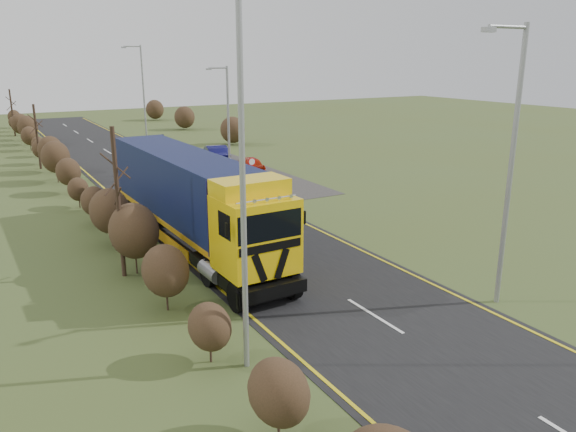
% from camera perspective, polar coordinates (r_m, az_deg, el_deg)
% --- Properties ---
extents(ground, '(160.00, 160.00, 0.00)m').
position_cam_1_polar(ground, '(22.75, 2.46, -6.29)').
color(ground, '#434F22').
rests_on(ground, ground).
extents(road, '(8.00, 120.00, 0.02)m').
position_cam_1_polar(road, '(31.19, -7.39, -0.20)').
color(road, black).
rests_on(road, ground).
extents(layby, '(6.00, 18.00, 0.02)m').
position_cam_1_polar(layby, '(42.63, -4.54, 4.25)').
color(layby, '#2C2A27').
rests_on(layby, ground).
extents(lane_markings, '(7.52, 116.00, 0.01)m').
position_cam_1_polar(lane_markings, '(30.91, -7.18, -0.30)').
color(lane_markings, gold).
rests_on(lane_markings, road).
extents(hedgerow, '(2.24, 102.04, 6.05)m').
position_cam_1_polar(hedgerow, '(27.11, -17.52, 0.26)').
color(hedgerow, '#322416').
rests_on(hedgerow, ground).
extents(lorry, '(3.08, 15.89, 4.41)m').
position_cam_1_polar(lorry, '(25.86, -9.77, 2.06)').
color(lorry, black).
rests_on(lorry, ground).
extents(car_red_hatchback, '(2.05, 4.13, 1.35)m').
position_cam_1_polar(car_red_hatchback, '(42.68, -4.03, 5.18)').
color(car_red_hatchback, '#AB1E08').
rests_on(car_red_hatchback, ground).
extents(car_blue_sedan, '(2.55, 4.93, 1.55)m').
position_cam_1_polar(car_blue_sedan, '(47.08, -7.39, 6.22)').
color(car_blue_sedan, '#0B0B3E').
rests_on(car_blue_sedan, ground).
extents(streetlight_near, '(2.04, 0.19, 9.64)m').
position_cam_1_polar(streetlight_near, '(20.41, 21.59, 5.60)').
color(streetlight_near, gray).
rests_on(streetlight_near, ground).
extents(streetlight_mid, '(1.70, 0.18, 7.93)m').
position_cam_1_polar(streetlight_mid, '(42.51, -6.20, 10.08)').
color(streetlight_mid, gray).
rests_on(streetlight_mid, ground).
extents(streetlight_far, '(2.07, 0.20, 9.75)m').
position_cam_1_polar(streetlight_far, '(62.70, -14.61, 12.49)').
color(streetlight_far, gray).
rests_on(streetlight_far, ground).
extents(left_pole, '(0.16, 0.16, 11.23)m').
position_cam_1_polar(left_pole, '(14.73, -4.65, 4.21)').
color(left_pole, gray).
rests_on(left_pole, ground).
extents(speed_sign, '(0.57, 0.10, 2.08)m').
position_cam_1_polar(speed_sign, '(37.89, -3.70, 4.99)').
color(speed_sign, gray).
rests_on(speed_sign, ground).
extents(warning_board, '(0.64, 0.11, 1.67)m').
position_cam_1_polar(warning_board, '(46.20, -9.58, 6.22)').
color(warning_board, gray).
rests_on(warning_board, ground).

